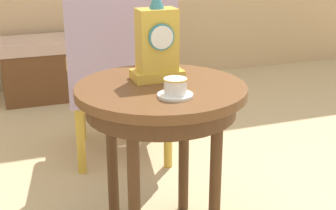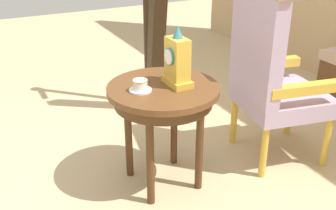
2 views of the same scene
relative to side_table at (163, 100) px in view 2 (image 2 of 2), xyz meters
name	(u,v)px [view 2 (image 2 of 2)]	position (x,y,z in m)	size (l,w,h in m)	color
ground_plane	(171,189)	(0.09, 0.00, -0.55)	(10.00, 10.00, 0.00)	tan
side_table	(163,100)	(0.00, 0.00, 0.00)	(0.63, 0.63, 0.63)	brown
teacup_left	(140,86)	(0.00, -0.14, 0.11)	(0.12, 0.12, 0.06)	white
mantel_clock	(177,62)	(0.01, 0.08, 0.22)	(0.19, 0.11, 0.34)	gold
armchair	(270,74)	(0.04, 0.73, 0.05)	(0.63, 0.62, 1.14)	#B299B7
harp	(154,25)	(-0.94, 0.39, 0.17)	(0.40, 0.24, 1.79)	gold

